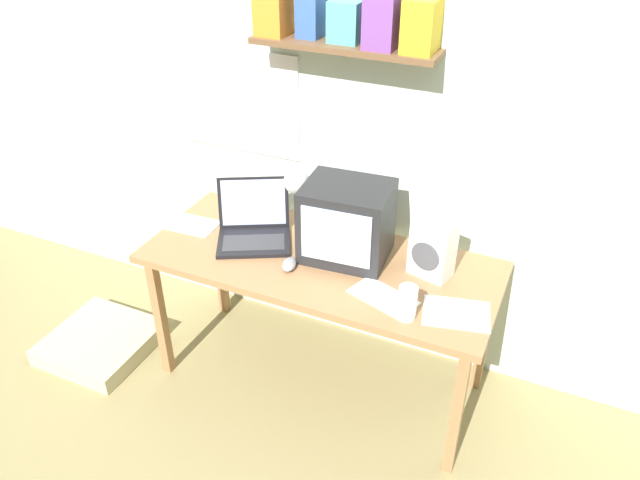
# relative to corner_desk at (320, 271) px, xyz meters

# --- Properties ---
(ground_plane) EXTENTS (12.00, 12.00, 0.00)m
(ground_plane) POSITION_rel_corner_desk_xyz_m (0.00, 0.00, -0.66)
(ground_plane) COLOR #958657
(back_wall) EXTENTS (5.60, 0.24, 2.60)m
(back_wall) POSITION_rel_corner_desk_xyz_m (-0.00, 0.43, 0.65)
(back_wall) COLOR silver
(back_wall) RESTS_ON ground_plane
(corner_desk) EXTENTS (1.57, 0.66, 0.72)m
(corner_desk) POSITION_rel_corner_desk_xyz_m (0.00, 0.00, 0.00)
(corner_desk) COLOR #9E6F46
(corner_desk) RESTS_ON ground_plane
(crt_monitor) EXTENTS (0.39, 0.33, 0.34)m
(crt_monitor) POSITION_rel_corner_desk_xyz_m (0.09, 0.08, 0.24)
(crt_monitor) COLOR #232326
(crt_monitor) RESTS_ON corner_desk
(laptop) EXTENTS (0.43, 0.42, 0.25)m
(laptop) POSITION_rel_corner_desk_xyz_m (-0.36, 0.04, 0.13)
(laptop) COLOR black
(laptop) RESTS_ON corner_desk
(desk_lamp) EXTENTS (0.14, 0.17, 0.33)m
(desk_lamp) POSITION_rel_corner_desk_xyz_m (-0.19, 0.17, 0.31)
(desk_lamp) COLOR silver
(desk_lamp) RESTS_ON corner_desk
(juice_glass) EXTENTS (0.07, 0.07, 0.14)m
(juice_glass) POSITION_rel_corner_desk_xyz_m (0.47, -0.22, 0.13)
(juice_glass) COLOR white
(juice_glass) RESTS_ON corner_desk
(space_heater) EXTENTS (0.19, 0.15, 0.26)m
(space_heater) POSITION_rel_corner_desk_xyz_m (0.47, 0.09, 0.20)
(space_heater) COLOR white
(space_heater) RESTS_ON corner_desk
(computer_mouse) EXTENTS (0.09, 0.12, 0.03)m
(computer_mouse) POSITION_rel_corner_desk_xyz_m (-0.10, -0.11, 0.08)
(computer_mouse) COLOR gray
(computer_mouse) RESTS_ON corner_desk
(loose_paper_near_monitor) EXTENTS (0.30, 0.22, 0.00)m
(loose_paper_near_monitor) POSITION_rel_corner_desk_xyz_m (0.35, -0.15, 0.07)
(loose_paper_near_monitor) COLOR white
(loose_paper_near_monitor) RESTS_ON corner_desk
(printed_handout) EXTENTS (0.29, 0.24, 0.00)m
(printed_handout) POSITION_rel_corner_desk_xyz_m (0.64, -0.12, 0.07)
(printed_handout) COLOR white
(printed_handout) RESTS_ON corner_desk
(loose_paper_near_laptop) EXTENTS (0.23, 0.17, 0.00)m
(loose_paper_near_laptop) POSITION_rel_corner_desk_xyz_m (-0.67, 0.01, 0.07)
(loose_paper_near_laptop) COLOR silver
(loose_paper_near_laptop) RESTS_ON corner_desk
(floor_cushion) EXTENTS (0.51, 0.51, 0.09)m
(floor_cushion) POSITION_rel_corner_desk_xyz_m (-1.14, -0.29, -0.61)
(floor_cushion) COLOR #BFBA92
(floor_cushion) RESTS_ON ground_plane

